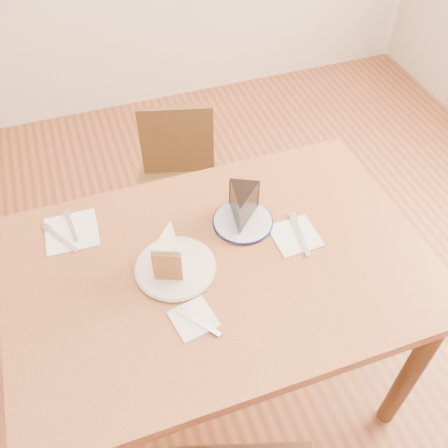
% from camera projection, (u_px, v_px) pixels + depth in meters
% --- Properties ---
extents(ground, '(4.00, 4.00, 0.00)m').
position_uv_depth(ground, '(220.00, 380.00, 1.98)').
color(ground, '#4D2514').
rests_on(ground, ground).
extents(table, '(1.20, 0.80, 0.75)m').
position_uv_depth(table, '(219.00, 284.00, 1.50)').
color(table, '#5A2E18').
rests_on(table, ground).
extents(chair_far, '(0.45, 0.45, 0.73)m').
position_uv_depth(chair_far, '(180.00, 187.00, 2.13)').
color(chair_far, '#352110').
rests_on(chair_far, ground).
extents(plate_cream, '(0.22, 0.22, 0.01)m').
position_uv_depth(plate_cream, '(176.00, 268.00, 1.41)').
color(plate_cream, silver).
rests_on(plate_cream, table).
extents(plate_navy, '(0.18, 0.18, 0.01)m').
position_uv_depth(plate_navy, '(243.00, 222.00, 1.53)').
color(plate_navy, white).
rests_on(plate_navy, table).
extents(carrot_cake, '(0.11, 0.13, 0.10)m').
position_uv_depth(carrot_cake, '(170.00, 250.00, 1.38)').
color(carrot_cake, '#F3E9C9').
rests_on(carrot_cake, plate_cream).
extents(chocolate_cake, '(0.14, 0.15, 0.10)m').
position_uv_depth(chocolate_cake, '(242.00, 209.00, 1.49)').
color(chocolate_cake, black).
rests_on(chocolate_cake, plate_navy).
extents(napkin_cream, '(0.12, 0.12, 0.00)m').
position_uv_depth(napkin_cream, '(194.00, 319.00, 1.30)').
color(napkin_cream, white).
rests_on(napkin_cream, table).
extents(napkin_navy, '(0.14, 0.14, 0.00)m').
position_uv_depth(napkin_navy, '(295.00, 236.00, 1.49)').
color(napkin_navy, white).
rests_on(napkin_navy, table).
extents(napkin_spare, '(0.16, 0.16, 0.00)m').
position_uv_depth(napkin_spare, '(72.00, 232.00, 1.50)').
color(napkin_spare, white).
rests_on(napkin_spare, table).
extents(fork_cream, '(0.09, 0.12, 0.00)m').
position_uv_depth(fork_cream, '(198.00, 322.00, 1.29)').
color(fork_cream, silver).
rests_on(fork_cream, napkin_cream).
extents(knife_navy, '(0.04, 0.17, 0.00)m').
position_uv_depth(knife_navy, '(300.00, 234.00, 1.49)').
color(knife_navy, silver).
rests_on(knife_navy, napkin_navy).
extents(fork_spare, '(0.03, 0.14, 0.00)m').
position_uv_depth(fork_spare, '(71.00, 226.00, 1.51)').
color(fork_spare, silver).
rests_on(fork_spare, napkin_spare).
extents(knife_spare, '(0.09, 0.14, 0.00)m').
position_uv_depth(knife_spare, '(61.00, 238.00, 1.48)').
color(knife_spare, silver).
rests_on(knife_spare, napkin_spare).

